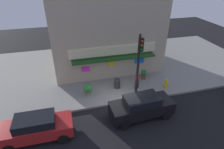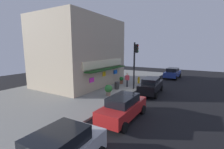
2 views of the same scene
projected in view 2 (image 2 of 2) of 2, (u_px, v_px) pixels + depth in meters
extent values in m
plane|color=black|center=(133.00, 94.00, 16.59)|extent=(48.65, 48.65, 0.00)
cube|color=gray|center=(86.00, 86.00, 19.77)|extent=(32.43, 12.75, 0.18)
cube|color=tan|center=(80.00, 52.00, 20.07)|extent=(10.39, 7.36, 8.27)
cube|color=beige|center=(105.00, 63.00, 18.39)|extent=(7.90, 0.16, 0.82)
cube|color=#194719|center=(108.00, 69.00, 18.31)|extent=(7.48, 0.90, 0.12)
cube|color=#E533CC|center=(92.00, 80.00, 16.48)|extent=(0.73, 0.08, 0.47)
cube|color=yellow|center=(104.00, 74.00, 18.44)|extent=(0.56, 0.08, 0.54)
cube|color=blue|center=(115.00, 72.00, 20.78)|extent=(0.90, 0.08, 0.49)
cylinder|color=black|center=(134.00, 66.00, 17.69)|extent=(0.18, 0.18, 5.26)
cube|color=black|center=(137.00, 48.00, 17.25)|extent=(0.32, 0.28, 0.95)
sphere|color=red|center=(138.00, 46.00, 17.13)|extent=(0.18, 0.18, 0.18)
sphere|color=brown|center=(138.00, 48.00, 17.17)|extent=(0.18, 0.18, 0.18)
sphere|color=#0F4C19|center=(138.00, 51.00, 17.22)|extent=(0.18, 0.18, 0.18)
cylinder|color=gold|center=(139.00, 81.00, 20.89)|extent=(0.29, 0.29, 0.70)
sphere|color=gold|center=(139.00, 78.00, 20.82)|extent=(0.25, 0.25, 0.25)
cylinder|color=gold|center=(138.00, 81.00, 20.71)|extent=(0.12, 0.10, 0.10)
cylinder|color=gold|center=(139.00, 80.00, 21.06)|extent=(0.12, 0.10, 0.10)
cylinder|color=#2D2D2D|center=(117.00, 85.00, 17.87)|extent=(0.53, 0.53, 0.84)
cylinder|color=black|center=(127.00, 84.00, 18.84)|extent=(0.20, 0.20, 0.83)
cylinder|color=black|center=(127.00, 83.00, 19.09)|extent=(0.20, 0.20, 0.83)
cube|color=#B2333F|center=(127.00, 78.00, 18.85)|extent=(0.36, 0.45, 0.59)
sphere|color=tan|center=(127.00, 74.00, 18.78)|extent=(0.22, 0.22, 0.22)
cylinder|color=#B2333F|center=(129.00, 78.00, 18.82)|extent=(0.13, 0.13, 0.53)
cylinder|color=#B2333F|center=(125.00, 78.00, 18.90)|extent=(0.13, 0.13, 0.53)
cylinder|color=gray|center=(108.00, 94.00, 15.43)|extent=(0.44, 0.44, 0.36)
sphere|color=#2D7A33|center=(108.00, 89.00, 15.35)|extent=(0.77, 0.77, 0.77)
cylinder|color=brown|center=(121.00, 82.00, 20.74)|extent=(0.46, 0.46, 0.42)
sphere|color=#1E6628|center=(121.00, 79.00, 20.67)|extent=(0.53, 0.53, 0.53)
cube|color=navy|center=(172.00, 74.00, 25.52)|extent=(4.46, 2.06, 0.80)
cube|color=black|center=(173.00, 70.00, 25.41)|extent=(2.43, 1.67, 0.55)
cylinder|color=black|center=(169.00, 74.00, 27.35)|extent=(0.65, 0.25, 0.64)
cylinder|color=black|center=(180.00, 75.00, 26.35)|extent=(0.65, 0.25, 0.64)
cylinder|color=black|center=(164.00, 77.00, 24.82)|extent=(0.65, 0.25, 0.64)
cylinder|color=black|center=(176.00, 78.00, 23.82)|extent=(0.65, 0.25, 0.64)
cube|color=black|center=(151.00, 87.00, 16.59)|extent=(4.59, 1.98, 0.89)
cube|color=black|center=(151.00, 80.00, 16.48)|extent=(2.51, 1.59, 0.48)
cylinder|color=black|center=(147.00, 87.00, 18.44)|extent=(0.65, 0.26, 0.64)
cylinder|color=black|center=(162.00, 88.00, 17.66)|extent=(0.65, 0.26, 0.64)
cylinder|color=black|center=(138.00, 93.00, 15.67)|extent=(0.65, 0.26, 0.64)
cylinder|color=black|center=(156.00, 96.00, 14.89)|extent=(0.65, 0.26, 0.64)
cube|color=black|center=(57.00, 140.00, 5.64)|extent=(2.16, 1.59, 0.55)
cylinder|color=black|center=(68.00, 142.00, 7.44)|extent=(0.65, 0.24, 0.64)
cube|color=#AD1E1E|center=(123.00, 109.00, 10.48)|extent=(4.43, 1.73, 0.79)
cube|color=black|center=(123.00, 100.00, 10.38)|extent=(2.39, 1.44, 0.54)
cylinder|color=black|center=(122.00, 105.00, 12.29)|extent=(0.64, 0.22, 0.64)
cylinder|color=black|center=(143.00, 110.00, 11.42)|extent=(0.64, 0.22, 0.64)
cylinder|color=black|center=(99.00, 121.00, 9.67)|extent=(0.64, 0.22, 0.64)
cylinder|color=black|center=(124.00, 128.00, 8.81)|extent=(0.64, 0.22, 0.64)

